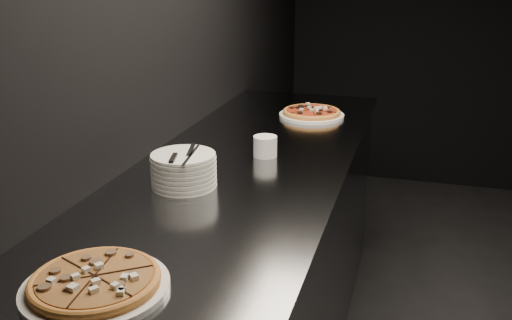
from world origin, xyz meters
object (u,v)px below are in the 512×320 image
(counter, at_px, (244,277))
(pizza_mushroom, at_px, (95,283))
(pizza_tomato, at_px, (312,113))
(ramekin, at_px, (265,146))
(plate_stack, at_px, (184,170))
(cutlery, at_px, (183,155))

(counter, height_order, pizza_mushroom, pizza_mushroom)
(counter, xyz_separation_m, pizza_tomato, (0.11, 0.73, 0.48))
(counter, bearing_deg, ramekin, 64.13)
(counter, distance_m, pizza_mushroom, 1.01)
(plate_stack, bearing_deg, pizza_tomato, 77.02)
(pizza_tomato, distance_m, cutlery, 1.03)
(pizza_mushroom, xyz_separation_m, pizza_tomato, (0.17, 1.62, -0.00))
(plate_stack, distance_m, cutlery, 0.06)
(pizza_mushroom, distance_m, plate_stack, 0.64)
(pizza_tomato, bearing_deg, ramekin, -95.12)
(plate_stack, height_order, cutlery, cutlery)
(plate_stack, relative_size, cutlery, 0.93)
(counter, distance_m, cutlery, 0.64)
(pizza_tomato, height_order, plate_stack, plate_stack)
(cutlery, bearing_deg, plate_stack, 103.16)
(pizza_tomato, bearing_deg, counter, -98.44)
(pizza_tomato, relative_size, plate_stack, 1.53)
(counter, bearing_deg, plate_stack, -114.98)
(pizza_mushroom, height_order, ramekin, ramekin)
(plate_stack, relative_size, ramekin, 2.35)
(cutlery, height_order, ramekin, cutlery)
(plate_stack, height_order, ramekin, plate_stack)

